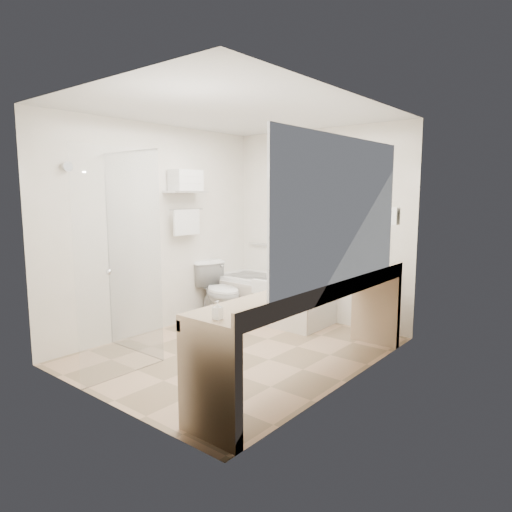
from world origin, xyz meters
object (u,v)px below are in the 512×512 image
Objects in this scene: amenity_basket at (289,291)px; water_bottle_left at (354,268)px; vanity_counter at (313,311)px; bathtub at (271,298)px; toilet at (219,293)px.

water_bottle_left reaches higher than amenity_basket.
amenity_basket is 0.94× the size of water_bottle_left.
vanity_counter is 14.50× the size of water_bottle_left.
toilet is at bearing -129.87° from bathtub.
amenity_basket is at bearing -95.79° from vanity_counter.
toilet is at bearing 177.74° from water_bottle_left.
water_bottle_left reaches higher than vanity_counter.
vanity_counter reaches higher than amenity_basket.
water_bottle_left is (-0.00, 0.77, 0.29)m from vanity_counter.
toilet is 4.50× the size of amenity_basket.
water_bottle_left is (1.97, -0.08, 0.55)m from toilet.
vanity_counter is 0.41m from amenity_basket.
water_bottle_left is (0.03, 1.10, 0.06)m from amenity_basket.
amenity_basket is (1.94, -1.18, 0.49)m from toilet.
vanity_counter reaches higher than toilet.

